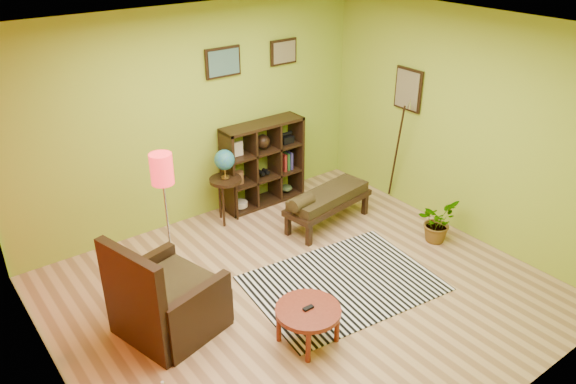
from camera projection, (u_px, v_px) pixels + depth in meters
ground at (302, 293)px, 6.16m from camera, size 5.00×5.00×0.00m
room_shell at (296, 142)px, 5.31m from camera, size 5.04×4.54×2.82m
zebra_rug at (343, 283)px, 6.32m from camera, size 2.18×1.68×0.01m
coffee_table at (308, 313)px, 5.34m from camera, size 0.63×0.63×0.41m
armchair at (165, 303)px, 5.49m from camera, size 1.08×1.08×1.08m
floor_lamp at (163, 182)px, 5.70m from camera, size 0.24×0.24×1.60m
globe_table at (225, 168)px, 7.24m from camera, size 0.42×0.42×1.03m
cube_shelf at (264, 163)px, 7.83m from camera, size 1.20×0.35×1.20m
bench at (326, 199)px, 7.33m from camera, size 1.34×0.64×0.60m
potted_plant at (436, 225)px, 7.07m from camera, size 0.62×0.65×0.42m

